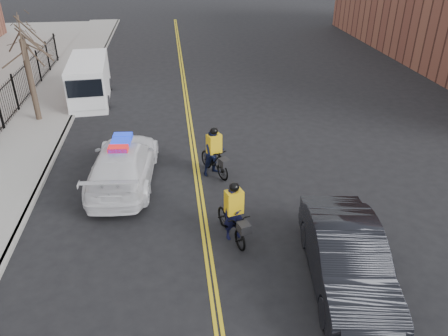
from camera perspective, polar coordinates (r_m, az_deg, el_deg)
name	(u,v)px	position (r m, az deg, el deg)	size (l,w,h in m)	color
ground	(204,227)	(14.56, -2.58, -7.68)	(120.00, 120.00, 0.00)	black
center_line_left	(189,130)	(21.52, -4.59, 5.00)	(0.10, 60.00, 0.01)	gold
center_line_right	(192,130)	(21.52, -4.16, 5.02)	(0.10, 60.00, 0.01)	gold
sidewalk	(31,136)	(22.50, -23.85, 3.81)	(3.00, 60.00, 0.15)	gray
curb	(64,135)	(22.10, -20.14, 4.11)	(0.20, 60.00, 0.15)	gray
street_tree	(25,52)	(23.30, -24.59, 13.59)	(3.20, 3.20, 4.80)	#372A20
police_cruiser	(123,163)	(17.01, -13.02, 0.59)	(2.69, 5.76, 1.79)	white
dark_sedan	(347,258)	(12.43, 15.72, -11.28)	(1.83, 5.23, 1.72)	black
cargo_van	(89,81)	(26.14, -17.18, 10.75)	(2.41, 5.58, 2.28)	white
cyclist_near	(234,219)	(13.72, 1.30, -6.66)	(1.26, 2.16, 2.00)	black
cyclist_far	(214,156)	(17.16, -1.27, 1.56)	(1.38, 2.05, 2.02)	black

